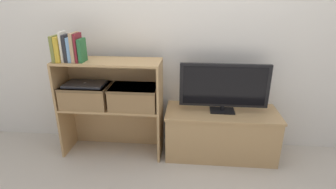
% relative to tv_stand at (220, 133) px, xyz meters
% --- Properties ---
extents(ground_plane, '(16.00, 16.00, 0.00)m').
position_rel_tv_stand_xyz_m(ground_plane, '(-0.50, -0.21, -0.23)').
color(ground_plane, '#BCB2A3').
extents(wall_back, '(10.00, 0.05, 2.40)m').
position_rel_tv_stand_xyz_m(wall_back, '(-0.50, 0.24, 0.97)').
color(wall_back, silver).
rests_on(wall_back, ground_plane).
extents(tv_stand, '(1.03, 0.43, 0.45)m').
position_rel_tv_stand_xyz_m(tv_stand, '(0.00, 0.00, 0.00)').
color(tv_stand, tan).
rests_on(tv_stand, ground_plane).
extents(tv, '(0.79, 0.14, 0.45)m').
position_rel_tv_stand_xyz_m(tv, '(-0.00, -0.00, 0.47)').
color(tv, black).
rests_on(tv, tv_stand).
extents(bookshelf_lower_tier, '(0.94, 0.33, 0.49)m').
position_rel_tv_stand_xyz_m(bookshelf_lower_tier, '(-1.03, 0.02, 0.08)').
color(bookshelf_lower_tier, tan).
rests_on(bookshelf_lower_tier, ground_plane).
extents(bookshelf_upper_tier, '(0.94, 0.33, 0.43)m').
position_rel_tv_stand_xyz_m(bookshelf_upper_tier, '(-1.03, 0.02, 0.54)').
color(bookshelf_upper_tier, tan).
rests_on(bookshelf_upper_tier, bookshelf_lower_tier).
extents(book_olive, '(0.03, 0.15, 0.22)m').
position_rel_tv_stand_xyz_m(book_olive, '(-1.45, -0.10, 0.80)').
color(book_olive, olive).
rests_on(book_olive, bookshelf_upper_tier).
extents(book_mustard, '(0.04, 0.16, 0.21)m').
position_rel_tv_stand_xyz_m(book_mustard, '(-1.41, -0.10, 0.80)').
color(book_mustard, gold).
rests_on(book_mustard, bookshelf_upper_tier).
extents(book_ivory, '(0.02, 0.12, 0.25)m').
position_rel_tv_stand_xyz_m(book_ivory, '(-1.38, -0.10, 0.82)').
color(book_ivory, silver).
rests_on(book_ivory, bookshelf_upper_tier).
extents(book_charcoal, '(0.03, 0.12, 0.23)m').
position_rel_tv_stand_xyz_m(book_charcoal, '(-1.35, -0.10, 0.80)').
color(book_charcoal, '#232328').
rests_on(book_charcoal, bookshelf_upper_tier).
extents(book_skyblue, '(0.03, 0.13, 0.21)m').
position_rel_tv_stand_xyz_m(book_skyblue, '(-1.31, -0.10, 0.79)').
color(book_skyblue, '#709ECC').
rests_on(book_skyblue, bookshelf_upper_tier).
extents(book_tan, '(0.03, 0.15, 0.24)m').
position_rel_tv_stand_xyz_m(book_tan, '(-1.28, -0.10, 0.81)').
color(book_tan, tan).
rests_on(book_tan, bookshelf_upper_tier).
extents(book_maroon, '(0.02, 0.14, 0.24)m').
position_rel_tv_stand_xyz_m(book_maroon, '(-1.25, -0.10, 0.81)').
color(book_maroon, maroon).
rests_on(book_maroon, bookshelf_upper_tier).
extents(book_forest, '(0.03, 0.13, 0.20)m').
position_rel_tv_stand_xyz_m(book_forest, '(-1.22, -0.10, 0.79)').
color(book_forest, '#286638').
rests_on(book_forest, bookshelf_upper_tier).
extents(storage_basket_left, '(0.43, 0.30, 0.20)m').
position_rel_tv_stand_xyz_m(storage_basket_left, '(-1.25, -0.06, 0.37)').
color(storage_basket_left, '#937047').
rests_on(storage_basket_left, bookshelf_lower_tier).
extents(storage_basket_right, '(0.43, 0.30, 0.20)m').
position_rel_tv_stand_xyz_m(storage_basket_right, '(-0.80, -0.06, 0.37)').
color(storage_basket_right, '#937047').
rests_on(storage_basket_right, bookshelf_lower_tier).
extents(laptop, '(0.36, 0.23, 0.02)m').
position_rel_tv_stand_xyz_m(laptop, '(-1.25, -0.06, 0.47)').
color(laptop, '#2D2D33').
rests_on(laptop, storage_basket_left).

